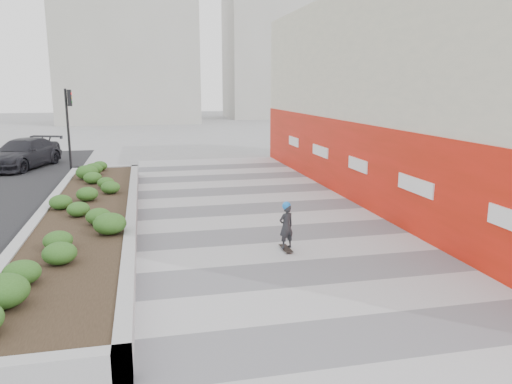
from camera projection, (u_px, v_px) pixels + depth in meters
ground at (338, 304)px, 10.08m from camera, size 160.00×160.00×0.00m
walkway at (294, 256)px, 12.94m from camera, size 8.00×36.00×0.01m
building at (423, 95)px, 19.33m from camera, size 6.04×24.08×8.00m
planter at (87, 214)px, 15.48m from camera, size 3.00×18.00×0.90m
traffic_signal_near at (69, 118)px, 24.64m from camera, size 0.33×0.28×4.20m
distant_bldg_north_l at (127, 37)px, 59.38m from camera, size 16.00×12.00×20.00m
distant_bldg_north_r at (278, 29)px, 68.06m from camera, size 14.00×10.00×24.00m
manhole_cover at (313, 254)px, 13.05m from camera, size 0.44×0.44×0.01m
skateboarder at (286, 226)px, 13.22m from camera, size 0.51×0.72×1.35m
car_dark at (23, 154)px, 26.65m from camera, size 3.83×5.78×1.56m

